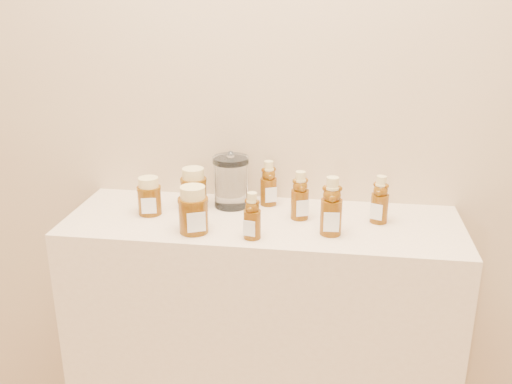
% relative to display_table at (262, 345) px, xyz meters
% --- Properties ---
extents(wall_back, '(3.50, 0.02, 2.70)m').
position_rel_display_table_xyz_m(wall_back, '(0.00, 0.20, 0.90)').
color(wall_back, tan).
rests_on(wall_back, ground).
extents(display_table, '(1.20, 0.40, 0.90)m').
position_rel_display_table_xyz_m(display_table, '(0.00, 0.00, 0.00)').
color(display_table, beige).
rests_on(display_table, ground).
extents(bear_bottle_back_left, '(0.07, 0.07, 0.17)m').
position_rel_display_table_xyz_m(bear_bottle_back_left, '(0.00, 0.13, 0.53)').
color(bear_bottle_back_left, '#562C06').
rests_on(bear_bottle_back_left, display_table).
extents(bear_bottle_back_mid, '(0.08, 0.08, 0.17)m').
position_rel_display_table_xyz_m(bear_bottle_back_mid, '(0.11, 0.03, 0.53)').
color(bear_bottle_back_mid, '#562C06').
rests_on(bear_bottle_back_mid, display_table).
extents(bear_bottle_back_right, '(0.07, 0.07, 0.16)m').
position_rel_display_table_xyz_m(bear_bottle_back_right, '(0.35, 0.03, 0.53)').
color(bear_bottle_back_right, '#562C06').
rests_on(bear_bottle_back_right, display_table).
extents(bear_bottle_front_left, '(0.06, 0.06, 0.15)m').
position_rel_display_table_xyz_m(bear_bottle_front_left, '(-0.01, -0.13, 0.53)').
color(bear_bottle_front_left, '#562C06').
rests_on(bear_bottle_front_left, display_table).
extents(bear_bottle_front_right, '(0.07, 0.07, 0.19)m').
position_rel_display_table_xyz_m(bear_bottle_front_right, '(0.21, -0.07, 0.55)').
color(bear_bottle_front_right, '#562C06').
rests_on(bear_bottle_front_right, display_table).
extents(honey_jar_left, '(0.09, 0.09, 0.12)m').
position_rel_display_table_xyz_m(honey_jar_left, '(-0.35, -0.00, 0.51)').
color(honey_jar_left, '#562C06').
rests_on(honey_jar_left, display_table).
extents(honey_jar_back, '(0.11, 0.11, 0.13)m').
position_rel_display_table_xyz_m(honey_jar_back, '(-0.23, 0.07, 0.52)').
color(honey_jar_back, '#562C06').
rests_on(honey_jar_back, display_table).
extents(honey_jar_front, '(0.12, 0.12, 0.14)m').
position_rel_display_table_xyz_m(honey_jar_front, '(-0.18, -0.12, 0.52)').
color(honey_jar_front, '#562C06').
rests_on(honey_jar_front, display_table).
extents(glass_canister, '(0.15, 0.15, 0.18)m').
position_rel_display_table_xyz_m(glass_canister, '(-0.11, 0.10, 0.54)').
color(glass_canister, white).
rests_on(glass_canister, display_table).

